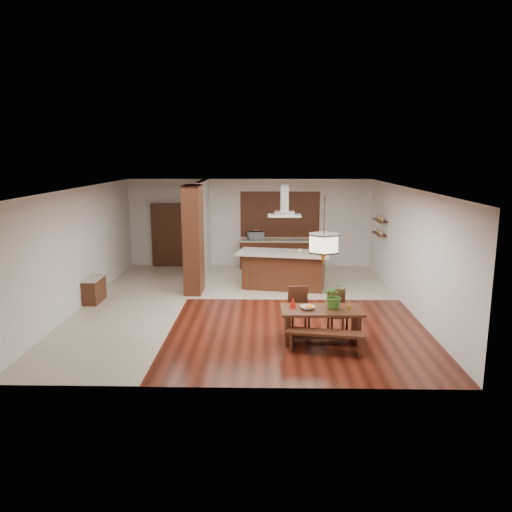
{
  "coord_description": "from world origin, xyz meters",
  "views": [
    {
      "loc": [
        0.53,
        -11.93,
        3.67
      ],
      "look_at": [
        0.3,
        0.0,
        1.25
      ],
      "focal_mm": 35.0,
      "sensor_mm": 36.0,
      "label": 1
    }
  ],
  "objects_px": {
    "dining_chair_left": "(299,311)",
    "pendant_lantern": "(324,231)",
    "dining_table": "(322,317)",
    "island_cup": "(300,251)",
    "fruit_bowl": "(307,308)",
    "kitchen_island": "(284,270)",
    "dining_bench": "(325,342)",
    "dining_chair_right": "(338,312)",
    "hallway_console": "(94,290)",
    "range_hood": "(284,200)",
    "foliage_plant": "(335,295)",
    "microwave": "(255,235)"
  },
  "relations": [
    {
      "from": "hallway_console",
      "to": "dining_chair_left",
      "type": "distance_m",
      "value": 5.49
    },
    {
      "from": "hallway_console",
      "to": "dining_table",
      "type": "bearing_deg",
      "value": -25.53
    },
    {
      "from": "dining_bench",
      "to": "dining_chair_right",
      "type": "distance_m",
      "value": 1.17
    },
    {
      "from": "dining_table",
      "to": "foliage_plant",
      "type": "relative_size",
      "value": 3.11
    },
    {
      "from": "dining_table",
      "to": "fruit_bowl",
      "type": "height_order",
      "value": "fruit_bowl"
    },
    {
      "from": "kitchen_island",
      "to": "dining_table",
      "type": "bearing_deg",
      "value": -71.1
    },
    {
      "from": "dining_table",
      "to": "range_hood",
      "type": "height_order",
      "value": "range_hood"
    },
    {
      "from": "fruit_bowl",
      "to": "kitchen_island",
      "type": "distance_m",
      "value": 4.07
    },
    {
      "from": "dining_chair_right",
      "to": "range_hood",
      "type": "distance_m",
      "value": 4.19
    },
    {
      "from": "pendant_lantern",
      "to": "range_hood",
      "type": "height_order",
      "value": "same"
    },
    {
      "from": "dining_bench",
      "to": "kitchen_island",
      "type": "height_order",
      "value": "kitchen_island"
    },
    {
      "from": "fruit_bowl",
      "to": "range_hood",
      "type": "distance_m",
      "value": 4.43
    },
    {
      "from": "foliage_plant",
      "to": "fruit_bowl",
      "type": "bearing_deg",
      "value": -170.76
    },
    {
      "from": "hallway_console",
      "to": "fruit_bowl",
      "type": "bearing_deg",
      "value": -26.99
    },
    {
      "from": "kitchen_island",
      "to": "range_hood",
      "type": "distance_m",
      "value": 1.93
    },
    {
      "from": "fruit_bowl",
      "to": "dining_table",
      "type": "bearing_deg",
      "value": 5.45
    },
    {
      "from": "pendant_lantern",
      "to": "kitchen_island",
      "type": "relative_size",
      "value": 0.49
    },
    {
      "from": "dining_chair_left",
      "to": "pendant_lantern",
      "type": "bearing_deg",
      "value": -56.98
    },
    {
      "from": "dining_table",
      "to": "dining_chair_left",
      "type": "relative_size",
      "value": 1.7
    },
    {
      "from": "dining_bench",
      "to": "dining_chair_left",
      "type": "bearing_deg",
      "value": 111.6
    },
    {
      "from": "pendant_lantern",
      "to": "range_hood",
      "type": "xyz_separation_m",
      "value": [
        -0.62,
        4.03,
        0.22
      ]
    },
    {
      "from": "microwave",
      "to": "pendant_lantern",
      "type": "bearing_deg",
      "value": -100.62
    },
    {
      "from": "dining_table",
      "to": "island_cup",
      "type": "relative_size",
      "value": 13.88
    },
    {
      "from": "dining_chair_left",
      "to": "microwave",
      "type": "height_order",
      "value": "microwave"
    },
    {
      "from": "foliage_plant",
      "to": "microwave",
      "type": "distance_m",
      "value": 6.75
    },
    {
      "from": "dining_table",
      "to": "pendant_lantern",
      "type": "distance_m",
      "value": 1.75
    },
    {
      "from": "dining_chair_right",
      "to": "fruit_bowl",
      "type": "relative_size",
      "value": 3.21
    },
    {
      "from": "dining_chair_left",
      "to": "kitchen_island",
      "type": "distance_m",
      "value": 3.54
    },
    {
      "from": "pendant_lantern",
      "to": "foliage_plant",
      "type": "relative_size",
      "value": 2.5
    },
    {
      "from": "dining_chair_right",
      "to": "pendant_lantern",
      "type": "height_order",
      "value": "pendant_lantern"
    },
    {
      "from": "kitchen_island",
      "to": "island_cup",
      "type": "relative_size",
      "value": 23.02
    },
    {
      "from": "pendant_lantern",
      "to": "foliage_plant",
      "type": "xyz_separation_m",
      "value": [
        0.25,
        0.06,
        -1.31
      ]
    },
    {
      "from": "dining_table",
      "to": "kitchen_island",
      "type": "xyz_separation_m",
      "value": [
        -0.62,
        4.02,
        0.04
      ]
    },
    {
      "from": "island_cup",
      "to": "hallway_console",
      "type": "bearing_deg",
      "value": -166.32
    },
    {
      "from": "hallway_console",
      "to": "fruit_bowl",
      "type": "relative_size",
      "value": 3.16
    },
    {
      "from": "hallway_console",
      "to": "dining_bench",
      "type": "xyz_separation_m",
      "value": [
        5.48,
        -3.19,
        -0.11
      ]
    },
    {
      "from": "range_hood",
      "to": "fruit_bowl",
      "type": "bearing_deg",
      "value": -85.37
    },
    {
      "from": "dining_chair_left",
      "to": "microwave",
      "type": "distance_m",
      "value": 6.22
    },
    {
      "from": "island_cup",
      "to": "fruit_bowl",
      "type": "bearing_deg",
      "value": -91.54
    },
    {
      "from": "dining_chair_left",
      "to": "dining_chair_right",
      "type": "height_order",
      "value": "dining_chair_left"
    },
    {
      "from": "dining_table",
      "to": "kitchen_island",
      "type": "relative_size",
      "value": 0.6
    },
    {
      "from": "range_hood",
      "to": "microwave",
      "type": "distance_m",
      "value": 3.03
    },
    {
      "from": "foliage_plant",
      "to": "pendant_lantern",
      "type": "bearing_deg",
      "value": -166.55
    },
    {
      "from": "fruit_bowl",
      "to": "kitchen_island",
      "type": "xyz_separation_m",
      "value": [
        -0.33,
        4.05,
        -0.17
      ]
    },
    {
      "from": "island_cup",
      "to": "microwave",
      "type": "bearing_deg",
      "value": 115.4
    },
    {
      "from": "dining_chair_right",
      "to": "foliage_plant",
      "type": "distance_m",
      "value": 0.67
    },
    {
      "from": "dining_bench",
      "to": "dining_chair_left",
      "type": "xyz_separation_m",
      "value": [
        -0.42,
        1.07,
        0.27
      ]
    },
    {
      "from": "hallway_console",
      "to": "island_cup",
      "type": "bearing_deg",
      "value": 13.68
    },
    {
      "from": "dining_table",
      "to": "island_cup",
      "type": "distance_m",
      "value": 3.95
    },
    {
      "from": "dining_table",
      "to": "fruit_bowl",
      "type": "distance_m",
      "value": 0.36
    }
  ]
}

